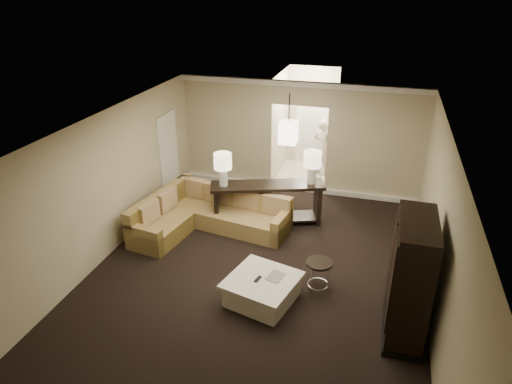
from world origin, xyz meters
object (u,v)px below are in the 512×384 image
(armoire, at_px, (409,281))
(person, at_px, (323,144))
(sectional_sofa, at_px, (206,215))
(coffee_table, at_px, (262,289))
(console_table, at_px, (267,200))
(drink_table, at_px, (319,270))

(armoire, bearing_deg, person, 110.14)
(person, bearing_deg, sectional_sofa, 87.36)
(coffee_table, height_order, console_table, console_table)
(sectional_sofa, relative_size, console_table, 1.24)
(armoire, bearing_deg, coffee_table, 177.84)
(armoire, height_order, person, armoire)
(console_table, bearing_deg, person, 56.97)
(console_table, relative_size, drink_table, 4.38)
(armoire, bearing_deg, sectional_sofa, 152.94)
(armoire, bearing_deg, console_table, 136.67)
(armoire, relative_size, drink_table, 3.39)
(coffee_table, xyz_separation_m, console_table, (-0.60, 2.64, 0.34))
(console_table, distance_m, armoire, 3.98)
(drink_table, bearing_deg, person, 97.94)
(console_table, distance_m, drink_table, 2.54)
(sectional_sofa, distance_m, drink_table, 3.03)
(console_table, xyz_separation_m, armoire, (2.89, -2.72, 0.36))
(console_table, distance_m, person, 3.22)
(sectional_sofa, xyz_separation_m, armoire, (4.09, -2.09, 0.59))
(console_table, height_order, person, person)
(sectional_sofa, bearing_deg, coffee_table, -38.67)
(coffee_table, distance_m, armoire, 2.39)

